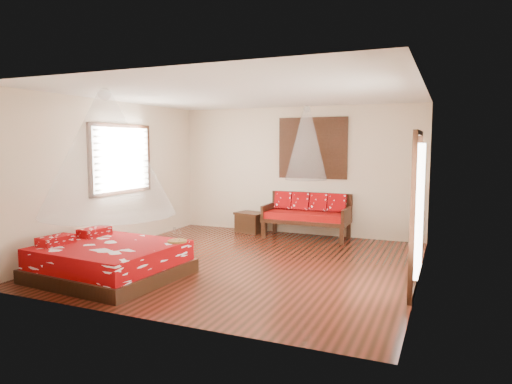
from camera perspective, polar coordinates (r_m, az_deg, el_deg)
room at (r=7.56m, az=-1.30°, el=1.56°), size 5.54×5.54×2.84m
bed at (r=7.23m, az=-17.85°, el=-8.19°), size 2.09×1.92×0.63m
daybed at (r=9.76m, az=6.44°, el=-2.67°), size 1.79×0.80×0.95m
storage_chest at (r=10.33m, az=-0.65°, el=-3.79°), size 0.75×0.63×0.45m
shutter_panel at (r=9.97m, az=7.09°, el=5.46°), size 1.52×0.06×1.32m
window_left at (r=9.16m, az=-16.43°, el=3.97°), size 0.10×1.74×1.34m
glazed_door at (r=6.35m, az=19.26°, el=-2.64°), size 0.08×1.02×2.16m
wine_tray at (r=7.07m, az=-9.83°, el=-5.70°), size 0.29×0.29×0.23m
mosquito_net_main at (r=7.01m, az=-18.18°, el=4.59°), size 1.96×1.96×1.80m
mosquito_net_daybed at (r=9.52m, az=6.32°, el=6.05°), size 0.87×0.87×1.50m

